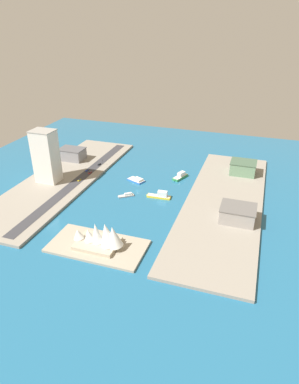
# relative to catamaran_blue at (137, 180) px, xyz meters

# --- Properties ---
(ground_plane) EXTENTS (440.00, 440.00, 0.00)m
(ground_plane) POSITION_rel_catamaran_blue_xyz_m (-9.21, 21.53, -1.37)
(ground_plane) COLOR #23668E
(quay_west) EXTENTS (70.00, 240.00, 2.55)m
(quay_west) POSITION_rel_catamaran_blue_xyz_m (-95.89, 21.53, -0.09)
(quay_west) COLOR gray
(quay_west) RESTS_ON ground_plane
(quay_east) EXTENTS (70.00, 240.00, 2.55)m
(quay_east) POSITION_rel_catamaran_blue_xyz_m (77.46, 21.53, -0.09)
(quay_east) COLOR gray
(quay_east) RESTS_ON ground_plane
(peninsula_point) EXTENTS (74.31, 38.52, 2.00)m
(peninsula_point) POSITION_rel_catamaran_blue_xyz_m (-12.95, 119.89, -0.37)
(peninsula_point) COLOR #A89E89
(peninsula_point) RESTS_ON ground_plane
(road_strip) EXTENTS (11.05, 228.00, 0.15)m
(road_strip) POSITION_rel_catamaran_blue_xyz_m (57.72, 21.53, 1.26)
(road_strip) COLOR #38383D
(road_strip) RESTS_ON quay_east
(catamaran_blue) EXTENTS (21.08, 15.99, 3.51)m
(catamaran_blue) POSITION_rel_catamaran_blue_xyz_m (0.00, 0.00, 0.00)
(catamaran_blue) COLOR blue
(catamaran_blue) RESTS_ON ground_plane
(ferry_green_doubledeck) EXTENTS (13.95, 22.40, 6.62)m
(ferry_green_doubledeck) POSITION_rel_catamaran_blue_xyz_m (-42.92, -22.27, 0.97)
(ferry_green_doubledeck) COLOR #2D8C4C
(ferry_green_doubledeck) RESTS_ON ground_plane
(yacht_sleek_gray) EXTENTS (15.08, 12.81, 3.53)m
(yacht_sleek_gray) POSITION_rel_catamaran_blue_xyz_m (-3.01, 36.18, -0.13)
(yacht_sleek_gray) COLOR #999EA3
(yacht_sleek_gray) RESTS_ON ground_plane
(ferry_yellow_fast) EXTENTS (24.76, 7.62, 7.36)m
(ferry_yellow_fast) POSITION_rel_catamaran_blue_xyz_m (-35.21, 28.04, 1.24)
(ferry_yellow_fast) COLOR yellow
(ferry_yellow_fast) RESTS_ON ground_plane
(hotel_broad_white) EXTENTS (23.54, 18.84, 55.12)m
(hotel_broad_white) POSITION_rel_catamaran_blue_xyz_m (86.15, 33.77, 28.78)
(hotel_broad_white) COLOR silver
(hotel_broad_white) RESTS_ON quay_east
(carpark_squat_concrete) EXTENTS (29.80, 24.82, 13.09)m
(carpark_squat_concrete) POSITION_rel_catamaran_blue_xyz_m (-110.78, 50.09, 7.76)
(carpark_squat_concrete) COLOR gray
(carpark_squat_concrete) RESTS_ON quay_west
(warehouse_low_gray) EXTENTS (29.73, 21.00, 13.88)m
(warehouse_low_gray) POSITION_rel_catamaran_blue_xyz_m (93.69, -27.49, 8.15)
(warehouse_low_gray) COLOR gray
(warehouse_low_gray) RESTS_ON quay_east
(terminal_long_green) EXTENTS (27.75, 23.64, 14.06)m
(terminal_long_green) POSITION_rel_catamaran_blue_xyz_m (-106.39, -51.02, 8.24)
(terminal_long_green) COLOR slate
(terminal_long_green) RESTS_ON quay_west
(hatchback_blue) EXTENTS (1.99, 4.96, 1.43)m
(hatchback_blue) POSITION_rel_catamaran_blue_xyz_m (60.67, -1.98, 2.05)
(hatchback_blue) COLOR black
(hatchback_blue) RESTS_ON road_strip
(suv_black) EXTENTS (2.03, 5.19, 1.62)m
(suv_black) POSITION_rel_catamaran_blue_xyz_m (55.08, -22.02, 2.12)
(suv_black) COLOR black
(suv_black) RESTS_ON road_strip
(pickup_red) EXTENTS (1.87, 5.04, 1.63)m
(pickup_red) POSITION_rel_catamaran_blue_xyz_m (54.24, 2.99, 2.12)
(pickup_red) COLOR black
(pickup_red) RESTS_ON road_strip
(taxi_yellow_cab) EXTENTS (2.15, 4.53, 1.66)m
(taxi_yellow_cab) POSITION_rel_catamaran_blue_xyz_m (56.04, 24.06, 2.14)
(taxi_yellow_cab) COLOR black
(taxi_yellow_cab) RESTS_ON road_strip
(traffic_light_waterfront) EXTENTS (0.36, 0.36, 6.50)m
(traffic_light_waterfront) POSITION_rel_catamaran_blue_xyz_m (51.31, -23.69, 5.52)
(traffic_light_waterfront) COLOR black
(traffic_light_waterfront) RESTS_ON quay_east
(opera_landmark) EXTENTS (42.02, 24.54, 21.74)m
(opera_landmark) POSITION_rel_catamaran_blue_xyz_m (-17.52, 119.89, 9.27)
(opera_landmark) COLOR #BCAD93
(opera_landmark) RESTS_ON peninsula_point
(park_tree_cluster) EXTENTS (6.05, 23.16, 8.89)m
(park_tree_cluster) POSITION_rel_catamaran_blue_xyz_m (-103.70, 39.10, 6.59)
(park_tree_cluster) COLOR brown
(park_tree_cluster) RESTS_ON quay_west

